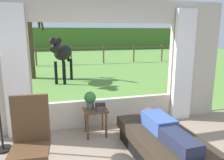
{
  "coord_description": "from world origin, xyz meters",
  "views": [
    {
      "loc": [
        -1.03,
        -2.05,
        1.91
      ],
      "look_at": [
        0.0,
        1.8,
        1.05
      ],
      "focal_mm": 35.26,
      "sensor_mm": 36.0,
      "label": 1
    }
  ],
  "objects_px": {
    "recliner_sofa": "(162,145)",
    "pasture_tree": "(29,41)",
    "rocking_chair": "(31,139)",
    "reclining_person": "(164,128)",
    "potted_plant": "(90,99)",
    "side_table": "(95,114)",
    "book_stack": "(101,106)",
    "horse": "(62,53)"
  },
  "relations": [
    {
      "from": "recliner_sofa",
      "to": "pasture_tree",
      "type": "relative_size",
      "value": 0.56
    },
    {
      "from": "rocking_chair",
      "to": "reclining_person",
      "type": "bearing_deg",
      "value": 1.73
    },
    {
      "from": "recliner_sofa",
      "to": "potted_plant",
      "type": "relative_size",
      "value": 5.43
    },
    {
      "from": "rocking_chair",
      "to": "side_table",
      "type": "bearing_deg",
      "value": 48.14
    },
    {
      "from": "potted_plant",
      "to": "book_stack",
      "type": "height_order",
      "value": "potted_plant"
    },
    {
      "from": "reclining_person",
      "to": "potted_plant",
      "type": "relative_size",
      "value": 4.48
    },
    {
      "from": "reclining_person",
      "to": "pasture_tree",
      "type": "bearing_deg",
      "value": 107.17
    },
    {
      "from": "reclining_person",
      "to": "rocking_chair",
      "type": "xyz_separation_m",
      "value": [
        -1.89,
        0.08,
        0.02
      ]
    },
    {
      "from": "book_stack",
      "to": "horse",
      "type": "relative_size",
      "value": 0.12
    },
    {
      "from": "recliner_sofa",
      "to": "potted_plant",
      "type": "xyz_separation_m",
      "value": [
        -0.93,
        1.1,
        0.48
      ]
    },
    {
      "from": "rocking_chair",
      "to": "potted_plant",
      "type": "relative_size",
      "value": 3.5
    },
    {
      "from": "horse",
      "to": "pasture_tree",
      "type": "xyz_separation_m",
      "value": [
        -1.25,
        1.15,
        0.42
      ]
    },
    {
      "from": "recliner_sofa",
      "to": "reclining_person",
      "type": "bearing_deg",
      "value": -92.41
    },
    {
      "from": "rocking_chair",
      "to": "potted_plant",
      "type": "bearing_deg",
      "value": 52.08
    },
    {
      "from": "potted_plant",
      "to": "book_stack",
      "type": "bearing_deg",
      "value": -35.82
    },
    {
      "from": "reclining_person",
      "to": "pasture_tree",
      "type": "xyz_separation_m",
      "value": [
        -2.46,
        6.91,
        1.05
      ]
    },
    {
      "from": "recliner_sofa",
      "to": "book_stack",
      "type": "height_order",
      "value": "book_stack"
    },
    {
      "from": "recliner_sofa",
      "to": "pasture_tree",
      "type": "distance_m",
      "value": 7.41
    },
    {
      "from": "recliner_sofa",
      "to": "rocking_chair",
      "type": "height_order",
      "value": "rocking_chair"
    },
    {
      "from": "book_stack",
      "to": "pasture_tree",
      "type": "relative_size",
      "value": 0.07
    },
    {
      "from": "recliner_sofa",
      "to": "rocking_chair",
      "type": "relative_size",
      "value": 1.55
    },
    {
      "from": "pasture_tree",
      "to": "potted_plant",
      "type": "bearing_deg",
      "value": -75.12
    },
    {
      "from": "rocking_chair",
      "to": "horse",
      "type": "xyz_separation_m",
      "value": [
        0.68,
        5.68,
        0.61
      ]
    },
    {
      "from": "rocking_chair",
      "to": "pasture_tree",
      "type": "xyz_separation_m",
      "value": [
        -0.57,
        6.83,
        1.03
      ]
    },
    {
      "from": "book_stack",
      "to": "horse",
      "type": "distance_m",
      "value": 4.8
    },
    {
      "from": "side_table",
      "to": "horse",
      "type": "height_order",
      "value": "horse"
    },
    {
      "from": "recliner_sofa",
      "to": "reclining_person",
      "type": "height_order",
      "value": "reclining_person"
    },
    {
      "from": "side_table",
      "to": "potted_plant",
      "type": "distance_m",
      "value": 0.29
    },
    {
      "from": "reclining_person",
      "to": "horse",
      "type": "xyz_separation_m",
      "value": [
        -1.21,
        5.77,
        0.63
      ]
    },
    {
      "from": "book_stack",
      "to": "recliner_sofa",
      "type": "bearing_deg",
      "value": -52.26
    },
    {
      "from": "rocking_chair",
      "to": "side_table",
      "type": "xyz_separation_m",
      "value": [
        1.05,
        1.01,
        -0.12
      ]
    },
    {
      "from": "recliner_sofa",
      "to": "horse",
      "type": "relative_size",
      "value": 0.97
    },
    {
      "from": "reclining_person",
      "to": "horse",
      "type": "height_order",
      "value": "horse"
    },
    {
      "from": "rocking_chair",
      "to": "horse",
      "type": "bearing_deg",
      "value": 87.4
    },
    {
      "from": "pasture_tree",
      "to": "recliner_sofa",
      "type": "bearing_deg",
      "value": -70.29
    },
    {
      "from": "potted_plant",
      "to": "horse",
      "type": "relative_size",
      "value": 0.18
    },
    {
      "from": "rocking_chair",
      "to": "pasture_tree",
      "type": "relative_size",
      "value": 0.36
    },
    {
      "from": "book_stack",
      "to": "pasture_tree",
      "type": "height_order",
      "value": "pasture_tree"
    },
    {
      "from": "rocking_chair",
      "to": "book_stack",
      "type": "distance_m",
      "value": 1.48
    },
    {
      "from": "potted_plant",
      "to": "reclining_person",
      "type": "bearing_deg",
      "value": -51.1
    },
    {
      "from": "recliner_sofa",
      "to": "pasture_tree",
      "type": "xyz_separation_m",
      "value": [
        -2.46,
        6.86,
        1.36
      ]
    },
    {
      "from": "recliner_sofa",
      "to": "rocking_chair",
      "type": "bearing_deg",
      "value": 176.6
    }
  ]
}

